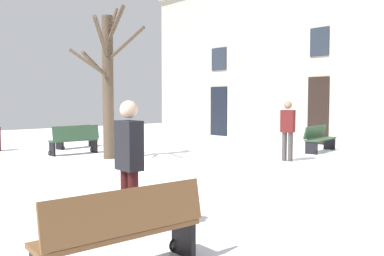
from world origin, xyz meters
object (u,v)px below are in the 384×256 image
bench_far_corner (123,231)px  person_strolling (288,128)px  person_crossing_plaza (129,160)px  bench_near_lamp (75,140)px  tree_right_of_center (108,80)px  bench_near_center_tree (319,138)px  bench_facing_shops (76,136)px

bench_far_corner → person_strolling: person_strolling is taller
bench_far_corner → person_crossing_plaza: size_ratio=1.02×
bench_near_lamp → person_crossing_plaza: person_crossing_plaza is taller
tree_right_of_center → person_crossing_plaza: bearing=-28.5°
tree_right_of_center → bench_near_lamp: tree_right_of_center is taller
bench_far_corner → person_strolling: (-3.57, 7.83, 0.50)m
tree_right_of_center → bench_near_center_tree: tree_right_of_center is taller
tree_right_of_center → bench_far_corner: 8.75m
bench_facing_shops → person_crossing_plaza: (9.70, -4.05, 0.56)m
person_strolling → tree_right_of_center: bearing=28.7°
bench_near_center_tree → person_strolling: bearing=-177.9°
bench_facing_shops → bench_far_corner: bearing=-124.5°
tree_right_of_center → person_crossing_plaza: 7.33m
person_strolling → bench_far_corner: bearing=100.1°
person_crossing_plaza → bench_near_lamp: bearing=-19.9°
bench_near_center_tree → bench_near_lamp: bearing=132.9°
tree_right_of_center → bench_far_corner: size_ratio=2.62×
tree_right_of_center → person_crossing_plaza: tree_right_of_center is taller
bench_near_center_tree → bench_near_lamp: 8.18m
bench_facing_shops → person_strolling: person_strolling is taller
bench_far_corner → bench_near_center_tree: size_ratio=0.96×
bench_facing_shops → person_crossing_plaza: size_ratio=0.94×
tree_right_of_center → person_crossing_plaza: (6.33, -3.44, -1.38)m
bench_near_lamp → bench_facing_shops: 1.94m
bench_far_corner → bench_facing_shops: bench_far_corner is taller
bench_near_lamp → person_strolling: (5.49, 3.88, 0.49)m
person_crossing_plaza → person_strolling: 7.46m
bench_near_center_tree → person_crossing_plaza: size_ratio=1.06×
tree_right_of_center → bench_far_corner: bearing=-29.8°
bench_far_corner → bench_near_lamp: bearing=-110.2°
bench_far_corner → person_crossing_plaza: person_crossing_plaza is taller
bench_far_corner → bench_near_lamp: 9.89m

